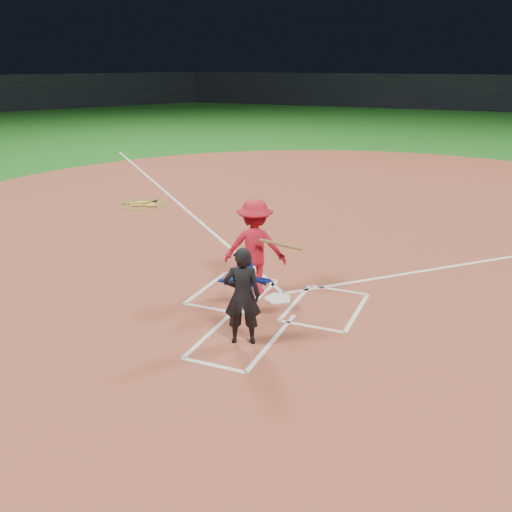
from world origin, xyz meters
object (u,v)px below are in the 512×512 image
at_px(on_deck_circle, 142,204).
at_px(batter_at_plate, 255,247).
at_px(umpire, 242,296).
at_px(home_plate, 278,299).
at_px(catcher, 245,285).

xyz_separation_m(on_deck_circle, batter_at_plate, (6.31, -5.40, 0.96)).
distance_m(on_deck_circle, umpire, 10.24).
relative_size(home_plate, batter_at_plate, 0.31).
xyz_separation_m(home_plate, catcher, (-0.32, -0.85, 0.55)).
bearing_deg(on_deck_circle, batter_at_plate, -40.56).
bearing_deg(umpire, batter_at_plate, -94.37).
height_order(home_plate, on_deck_circle, home_plate).
bearing_deg(home_plate, on_deck_circle, -38.99).
relative_size(on_deck_circle, umpire, 1.02).
bearing_deg(on_deck_circle, catcher, -44.42).
bearing_deg(batter_at_plate, home_plate, -15.90).
xyz_separation_m(home_plate, on_deck_circle, (-6.86, 5.55, -0.00)).
xyz_separation_m(on_deck_circle, umpire, (6.96, -7.46, 0.83)).
bearing_deg(umpire, home_plate, -109.04).
distance_m(home_plate, umpire, 2.08).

